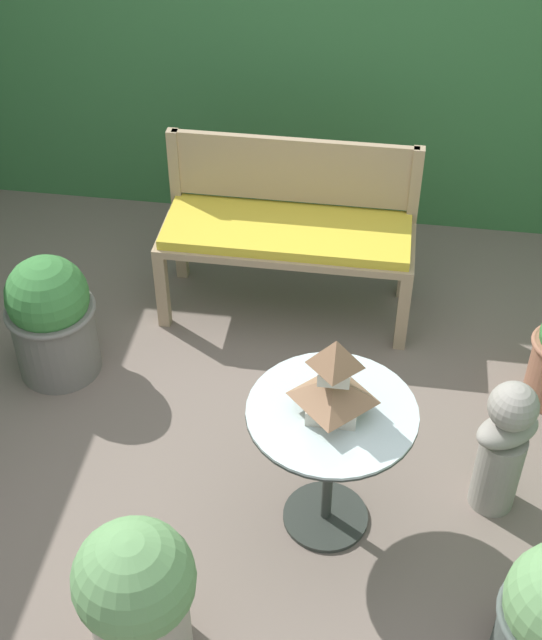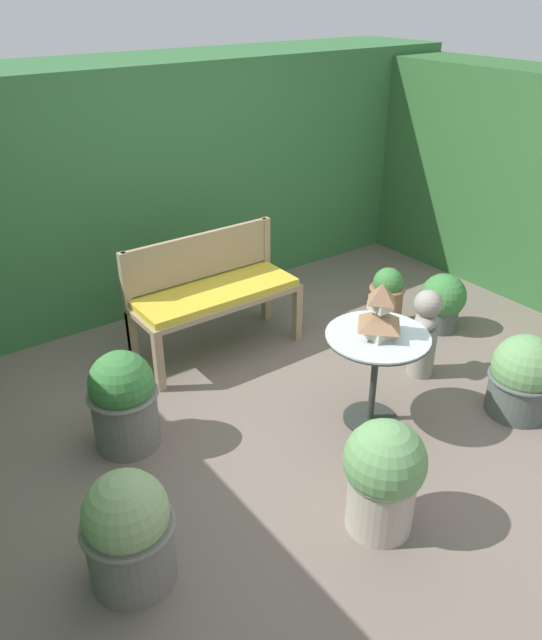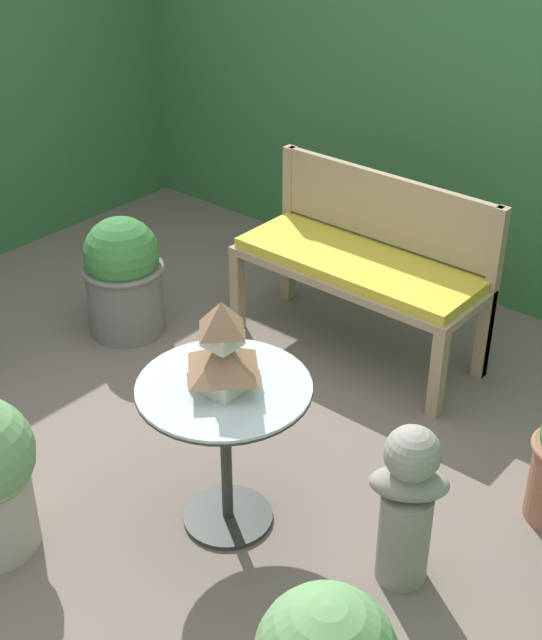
% 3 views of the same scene
% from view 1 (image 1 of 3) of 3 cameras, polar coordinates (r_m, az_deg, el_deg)
% --- Properties ---
extents(ground, '(30.00, 30.00, 0.00)m').
position_cam_1_polar(ground, '(4.08, 1.01, -8.82)').
color(ground, '#75665B').
extents(foliage_hedge_back, '(6.40, 1.06, 2.03)m').
position_cam_1_polar(foliage_hedge_back, '(5.56, 4.74, 18.39)').
color(foliage_hedge_back, '#38703D').
rests_on(foliage_hedge_back, ground).
extents(garden_bench, '(1.30, 0.49, 0.54)m').
position_cam_1_polar(garden_bench, '(4.55, 1.03, 5.23)').
color(garden_bench, tan).
rests_on(garden_bench, ground).
extents(bench_backrest, '(1.30, 0.06, 0.91)m').
position_cam_1_polar(bench_backrest, '(4.63, 1.43, 8.79)').
color(bench_backrest, tan).
rests_on(bench_backrest, ground).
extents(patio_table, '(0.66, 0.66, 0.66)m').
position_cam_1_polar(patio_table, '(3.48, 3.84, -7.40)').
color(patio_table, '#2D332D').
rests_on(patio_table, ground).
extents(pagoda_birdhouse, '(0.25, 0.25, 0.35)m').
position_cam_1_polar(pagoda_birdhouse, '(3.27, 4.06, -3.99)').
color(pagoda_birdhouse, beige).
rests_on(pagoda_birdhouse, patio_table).
extents(garden_bust, '(0.32, 0.29, 0.68)m').
position_cam_1_polar(garden_bust, '(3.77, 14.67, -7.75)').
color(garden_bust, gray).
rests_on(garden_bust, ground).
extents(potted_plant_patio_mid, '(0.44, 0.44, 0.66)m').
position_cam_1_polar(potted_plant_patio_mid, '(4.40, -13.87, 0.16)').
color(potted_plant_patio_mid, slate).
rests_on(potted_plant_patio_mid, ground).
extents(potted_plant_bench_left, '(0.43, 0.43, 0.66)m').
position_cam_1_polar(potted_plant_bench_left, '(3.28, -8.59, -17.01)').
color(potted_plant_bench_left, '#ADA393').
rests_on(potted_plant_bench_left, ground).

